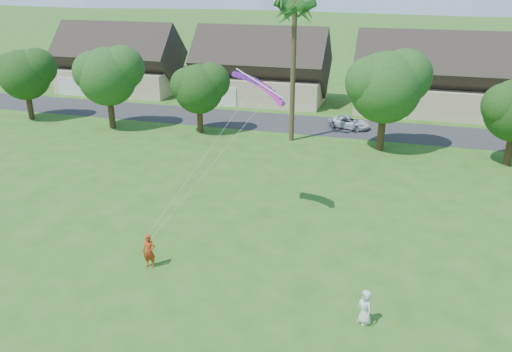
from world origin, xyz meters
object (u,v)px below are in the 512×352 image
at_px(kite_flyer, 149,251).
at_px(parked_car, 349,122).
at_px(parafoil_kite, 261,85).
at_px(watcher, 365,307).

xyz_separation_m(kite_flyer, parked_car, (7.06, 28.67, -0.36)).
height_order(parked_car, parafoil_kite, parafoil_kite).
bearing_deg(parked_car, parafoil_kite, -170.40).
bearing_deg(kite_flyer, watcher, -13.65).
xyz_separation_m(kite_flyer, parafoil_kite, (3.96, 7.17, 7.45)).
relative_size(parked_car, parafoil_kite, 1.20).
relative_size(watcher, parked_car, 0.40).
bearing_deg(kite_flyer, parafoil_kite, 54.97).
relative_size(kite_flyer, watcher, 1.12).
bearing_deg(parafoil_kite, watcher, -44.35).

